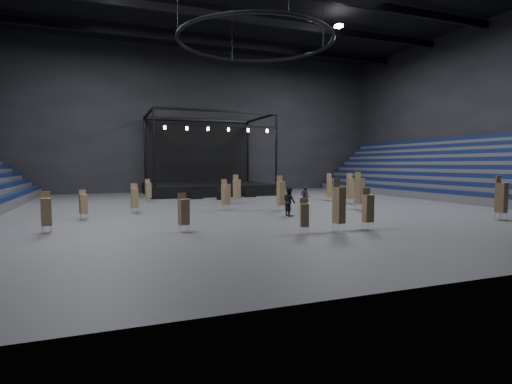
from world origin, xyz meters
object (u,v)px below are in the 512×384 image
object	(u,v)px
chair_stack_10	(226,194)
chair_stack_3	(83,204)
flight_case_right	(250,193)
chair_stack_2	(148,190)
chair_stack_7	(339,204)
crew_member	(289,202)
chair_stack_1	(237,189)
chair_stack_13	(281,193)
man_center	(305,197)
chair_stack_4	(501,197)
chair_stack_14	(184,211)
stage	(207,181)
flight_case_left	(196,195)
chair_stack_8	(368,208)
chair_stack_6	(46,211)
chair_stack_0	(360,190)
chair_stack_9	(350,188)
flight_case_mid	(224,195)
chair_stack_11	(329,187)
chair_stack_12	(304,215)
chair_stack_5	(135,197)

from	to	relation	value
chair_stack_10	chair_stack_3	bearing A→B (deg)	166.36
chair_stack_3	flight_case_right	bearing A→B (deg)	22.77
chair_stack_2	chair_stack_10	world-z (taller)	chair_stack_10
chair_stack_7	crew_member	size ratio (longest dim) A/B	1.42
chair_stack_1	crew_member	distance (m)	9.34
chair_stack_10	chair_stack_13	xyz separation A→B (m)	(3.80, -1.62, 0.10)
flight_case_right	man_center	xyz separation A→B (m)	(0.30, -11.71, 0.50)
chair_stack_4	chair_stack_13	world-z (taller)	chair_stack_4
chair_stack_14	stage	bearing A→B (deg)	60.75
flight_case_left	chair_stack_1	bearing A→B (deg)	-68.41
chair_stack_8	chair_stack_14	world-z (taller)	chair_stack_8
chair_stack_2	chair_stack_13	distance (m)	13.58
chair_stack_4	chair_stack_6	distance (m)	26.23
chair_stack_6	man_center	size ratio (longest dim) A/B	1.19
chair_stack_0	chair_stack_4	bearing A→B (deg)	-67.13
chair_stack_14	chair_stack_9	bearing A→B (deg)	17.13
flight_case_left	chair_stack_7	size ratio (longest dim) A/B	0.43
flight_case_mid	chair_stack_9	world-z (taller)	chair_stack_9
stage	chair_stack_8	xyz separation A→B (m)	(1.89, -28.22, -0.30)
chair_stack_8	man_center	xyz separation A→B (m)	(1.49, 10.00, -0.27)
chair_stack_0	chair_stack_7	bearing A→B (deg)	-140.61
flight_case_mid	man_center	size ratio (longest dim) A/B	0.72
flight_case_left	man_center	xyz separation A→B (m)	(6.06, -11.55, 0.48)
flight_case_mid	chair_stack_7	bearing A→B (deg)	-88.85
chair_stack_1	chair_stack_13	xyz separation A→B (m)	(1.45, -6.20, 0.01)
chair_stack_7	chair_stack_11	distance (m)	17.55
flight_case_right	crew_member	xyz separation A→B (m)	(-2.78, -15.36, 0.59)
chair_stack_13	flight_case_mid	bearing A→B (deg)	91.29
chair_stack_8	chair_stack_13	distance (m)	9.51
chair_stack_0	chair_stack_7	xyz separation A→B (m)	(-6.80, -7.79, -0.08)
chair_stack_1	chair_stack_9	distance (m)	9.96
stage	chair_stack_12	xyz separation A→B (m)	(-1.92, -28.23, -0.50)
chair_stack_4	crew_member	bearing A→B (deg)	140.02
flight_case_mid	chair_stack_0	world-z (taller)	chair_stack_0
chair_stack_3	chair_stack_6	bearing A→B (deg)	-122.27
chair_stack_7	chair_stack_9	bearing A→B (deg)	41.07
chair_stack_3	crew_member	xyz separation A→B (m)	(12.81, -3.18, -0.02)
chair_stack_2	chair_stack_13	xyz separation A→B (m)	(8.58, -10.53, 0.22)
chair_stack_3	chair_stack_8	size ratio (longest dim) A/B	0.85
flight_case_right	chair_stack_1	bearing A→B (deg)	-119.64
chair_stack_2	chair_stack_11	distance (m)	16.92
chair_stack_9	chair_stack_5	bearing A→B (deg)	-164.31
chair_stack_1	crew_member	size ratio (longest dim) A/B	1.31
flight_case_left	chair_stack_3	distance (m)	15.53
chair_stack_3	chair_stack_14	size ratio (longest dim) A/B	0.93
crew_member	chair_stack_8	bearing A→B (deg)	-168.80
chair_stack_10	chair_stack_4	bearing A→B (deg)	-60.08
chair_stack_8	chair_stack_12	world-z (taller)	chair_stack_8
chair_stack_13	chair_stack_4	bearing A→B (deg)	-47.79
chair_stack_6	crew_member	bearing A→B (deg)	-3.81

